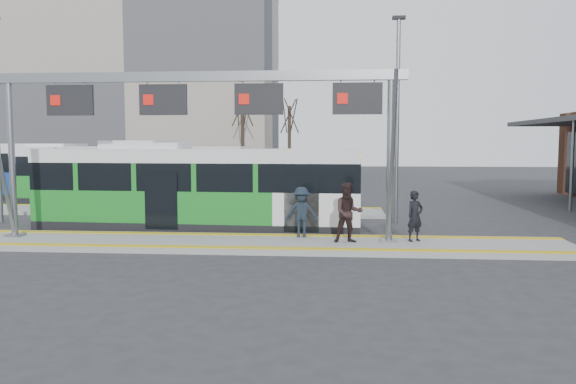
{
  "coord_description": "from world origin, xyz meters",
  "views": [
    {
      "loc": [
        3.8,
        -16.93,
        3.16
      ],
      "look_at": [
        2.17,
        3.0,
        1.41
      ],
      "focal_mm": 35.0,
      "sensor_mm": 36.0,
      "label": 1
    }
  ],
  "objects_px": {
    "hero_bus": "(198,189)",
    "passenger_c": "(301,212)",
    "passenger_a": "(415,216)",
    "gantry": "(199,106)",
    "passenger_b": "(348,213)"
  },
  "relations": [
    {
      "from": "passenger_b",
      "to": "passenger_a",
      "type": "bearing_deg",
      "value": 1.72
    },
    {
      "from": "passenger_a",
      "to": "passenger_c",
      "type": "relative_size",
      "value": 0.96
    },
    {
      "from": "hero_bus",
      "to": "passenger_a",
      "type": "height_order",
      "value": "hero_bus"
    },
    {
      "from": "hero_bus",
      "to": "passenger_c",
      "type": "distance_m",
      "value": 4.68
    },
    {
      "from": "gantry",
      "to": "passenger_b",
      "type": "height_order",
      "value": "gantry"
    },
    {
      "from": "gantry",
      "to": "hero_bus",
      "type": "xyz_separation_m",
      "value": [
        -0.83,
        3.03,
        -2.81
      ]
    },
    {
      "from": "gantry",
      "to": "hero_bus",
      "type": "height_order",
      "value": "gantry"
    },
    {
      "from": "passenger_b",
      "to": "passenger_c",
      "type": "xyz_separation_m",
      "value": [
        -1.47,
        0.85,
        -0.1
      ]
    },
    {
      "from": "passenger_a",
      "to": "passenger_c",
      "type": "distance_m",
      "value": 3.55
    },
    {
      "from": "passenger_b",
      "to": "gantry",
      "type": "bearing_deg",
      "value": 167.24
    },
    {
      "from": "gantry",
      "to": "passenger_b",
      "type": "bearing_deg",
      "value": -3.3
    },
    {
      "from": "gantry",
      "to": "passenger_a",
      "type": "height_order",
      "value": "gantry"
    },
    {
      "from": "passenger_c",
      "to": "passenger_b",
      "type": "bearing_deg",
      "value": -31.39
    },
    {
      "from": "hero_bus",
      "to": "passenger_b",
      "type": "relative_size",
      "value": 6.55
    },
    {
      "from": "hero_bus",
      "to": "passenger_a",
      "type": "xyz_separation_m",
      "value": [
        7.48,
        -2.89,
        -0.56
      ]
    }
  ]
}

